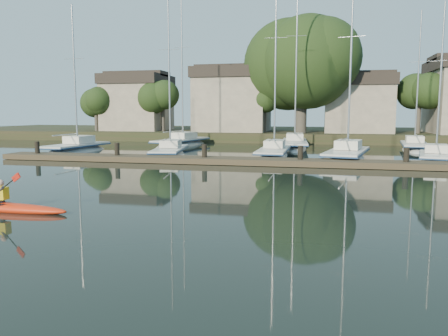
% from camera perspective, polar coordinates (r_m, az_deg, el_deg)
% --- Properties ---
extents(ground, '(160.00, 160.00, 0.00)m').
position_cam_1_polar(ground, '(13.65, -5.81, -6.35)').
color(ground, black).
rests_on(ground, ground).
extents(kayak, '(4.55, 1.02, 1.45)m').
position_cam_1_polar(kayak, '(16.01, -26.66, -4.42)').
color(kayak, '#DD4611').
rests_on(kayak, ground).
extents(dock, '(34.00, 2.00, 1.80)m').
position_cam_1_polar(dock, '(27.08, 3.57, 0.91)').
color(dock, '#443627').
rests_on(dock, ground).
extents(sailboat_0, '(2.89, 8.33, 12.99)m').
position_cam_1_polar(sailboat_0, '(37.30, -18.73, 1.65)').
color(sailboat_0, silver).
rests_on(sailboat_0, ground).
extents(sailboat_1, '(3.45, 8.39, 13.35)m').
position_cam_1_polar(sailboat_1, '(32.70, -7.06, 1.29)').
color(sailboat_1, silver).
rests_on(sailboat_1, ground).
extents(sailboat_2, '(2.08, 8.80, 14.56)m').
position_cam_1_polar(sailboat_2, '(32.08, 6.51, 1.18)').
color(sailboat_2, silver).
rests_on(sailboat_2, ground).
extents(sailboat_3, '(3.97, 9.08, 14.18)m').
position_cam_1_polar(sailboat_3, '(30.75, 15.72, 0.64)').
color(sailboat_3, silver).
rests_on(sailboat_3, ground).
extents(sailboat_4, '(3.31, 6.90, 11.27)m').
position_cam_1_polar(sailboat_4, '(31.34, 25.88, 0.35)').
color(sailboat_4, silver).
rests_on(sailboat_4, ground).
extents(sailboat_5, '(4.07, 9.90, 15.97)m').
position_cam_1_polar(sailboat_5, '(42.38, -5.55, 2.65)').
color(sailboat_5, silver).
rests_on(sailboat_5, ground).
extents(sailboat_6, '(2.92, 10.81, 16.99)m').
position_cam_1_polar(sailboat_6, '(40.11, 9.19, 2.33)').
color(sailboat_6, silver).
rests_on(sailboat_6, ground).
extents(sailboat_7, '(3.04, 8.18, 12.87)m').
position_cam_1_polar(sailboat_7, '(40.69, 23.59, 1.89)').
color(sailboat_7, silver).
rests_on(sailboat_7, ground).
extents(shore, '(90.00, 25.25, 12.75)m').
position_cam_1_polar(shore, '(52.93, 9.88, 7.21)').
color(shore, black).
rests_on(shore, ground).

